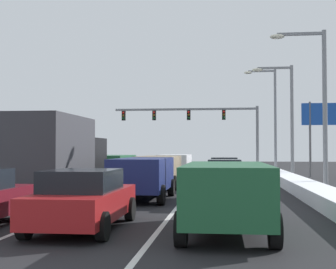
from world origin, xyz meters
name	(u,v)px	position (x,y,z in m)	size (l,w,h in m)	color
ground_plane	(149,195)	(0.00, 16.66, 0.00)	(120.00, 120.00, 0.00)	black
lane_stripe_between_right_lane_and_center_lane	(193,188)	(1.70, 20.83, 0.00)	(0.14, 45.82, 0.01)	silver
lane_stripe_between_center_lane_and_left_lane	(130,187)	(-1.70, 20.83, 0.00)	(0.14, 45.82, 0.01)	silver
snow_bank_right_shoulder	(295,183)	(7.00, 20.83, 0.28)	(1.27, 45.82, 0.55)	white
snow_bank_left_shoulder	(35,179)	(-7.00, 20.83, 0.41)	(1.95, 45.82, 0.83)	white
suv_green_right_lane_nearest	(227,191)	(3.38, 7.23, 1.02)	(2.16, 4.90, 1.67)	#1E5633
sedan_gray_right_lane_second	(223,183)	(3.30, 13.81, 0.76)	(2.00, 4.50, 1.51)	slate
sedan_silver_right_lane_third	(224,174)	(3.38, 20.23, 0.76)	(2.00, 4.50, 1.51)	#B7BABF
sedan_charcoal_right_lane_fourth	(224,169)	(3.38, 26.62, 0.76)	(2.00, 4.50, 1.51)	#38383D
sedan_red_center_lane_nearest	(83,199)	(-0.22, 7.43, 0.76)	(2.00, 4.50, 1.51)	maroon
suv_navy_center_lane_second	(143,175)	(0.11, 14.50, 1.02)	(2.16, 4.90, 1.67)	navy
suv_tan_center_lane_third	(159,168)	(-0.09, 20.69, 1.02)	(2.16, 4.90, 1.67)	#937F60
suv_white_center_lane_fourth	(175,164)	(0.04, 27.93, 1.02)	(2.16, 4.90, 1.67)	silver
box_truck_left_lane_second	(57,152)	(-3.56, 14.76, 1.90)	(2.53, 7.20, 3.36)	black
suv_green_left_lane_third	(113,166)	(-3.32, 23.77, 1.02)	(2.16, 4.90, 1.67)	#1E5633
sedan_gray_left_lane_fourth	(129,167)	(-3.52, 29.87, 0.76)	(2.00, 4.50, 1.51)	slate
traffic_light_gantry	(202,120)	(1.31, 41.64, 4.89)	(14.00, 0.47, 6.20)	slate
street_lamp_right_near	(317,94)	(7.73, 18.75, 4.64)	(2.66, 0.36, 7.70)	gray
street_lamp_right_mid	(286,111)	(7.38, 27.08, 4.54)	(2.66, 0.36, 7.50)	gray
street_lamp_right_far	(271,112)	(7.27, 35.41, 5.16)	(2.66, 0.36, 8.68)	gray
roadside_sign_right	(324,122)	(10.61, 31.07, 4.02)	(3.20, 0.16, 5.50)	#59595B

